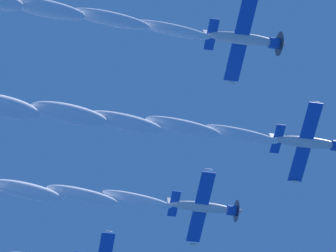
% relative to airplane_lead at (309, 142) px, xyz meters
% --- Properties ---
extents(airplane_lead, '(8.94, 10.01, 3.18)m').
position_rel_airplane_lead_xyz_m(airplane_lead, '(0.00, 0.00, 0.00)').
color(airplane_lead, silver).
extents(airplane_left_wingman, '(8.97, 9.99, 2.93)m').
position_rel_airplane_lead_xyz_m(airplane_left_wingman, '(-12.32, 7.97, 1.37)').
color(airplane_left_wingman, silver).
extents(airplane_right_wingman, '(8.94, 9.97, 3.28)m').
position_rel_airplane_lead_xyz_m(airplane_right_wingman, '(-6.57, -12.66, 0.23)').
color(airplane_right_wingman, silver).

